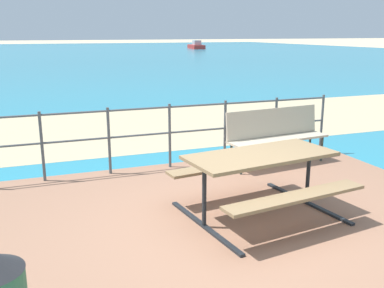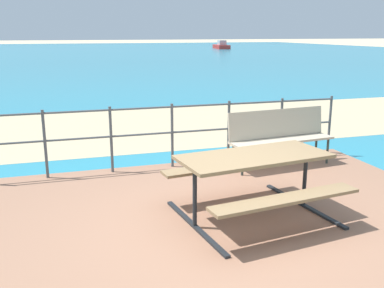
{
  "view_description": "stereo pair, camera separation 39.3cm",
  "coord_description": "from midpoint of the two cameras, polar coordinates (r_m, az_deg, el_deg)",
  "views": [
    {
      "loc": [
        -2.07,
        -4.16,
        2.22
      ],
      "look_at": [
        0.13,
        1.72,
        0.61
      ],
      "focal_mm": 40.85,
      "sensor_mm": 36.0,
      "label": 1
    },
    {
      "loc": [
        -1.7,
        -4.29,
        2.22
      ],
      "look_at": [
        0.13,
        1.72,
        0.61
      ],
      "focal_mm": 40.85,
      "sensor_mm": 36.0,
      "label": 2
    }
  ],
  "objects": [
    {
      "name": "park_bench",
      "position": [
        7.34,
        9.37,
        1.62
      ],
      "size": [
        1.83,
        0.61,
        0.93
      ],
      "rotation": [
        0.0,
        0.0,
        0.11
      ],
      "color": "#BCAD93",
      "rests_on": "patio_paving"
    },
    {
      "name": "boat_mid",
      "position": [
        59.85,
        0.36,
        12.69
      ],
      "size": [
        2.1,
        4.96,
        1.11
      ],
      "rotation": [
        0.0,
        0.0,
        1.43
      ],
      "color": "red",
      "rests_on": "sea_water"
    },
    {
      "name": "beach_strip",
      "position": [
        10.5,
        -9.7,
        2.07
      ],
      "size": [
        54.01,
        4.9,
        0.01
      ],
      "primitive_type": "cube",
      "rotation": [
        0.0,
        0.0,
        -0.0
      ],
      "color": "tan",
      "rests_on": "ground"
    },
    {
      "name": "patio_paving",
      "position": [
        5.12,
        3.27,
        -10.94
      ],
      "size": [
        6.4,
        5.2,
        0.06
      ],
      "primitive_type": "cube",
      "color": "#996B51",
      "rests_on": "ground"
    },
    {
      "name": "railing_fence",
      "position": [
        7.06,
        -4.53,
        2.0
      ],
      "size": [
        5.94,
        0.04,
        1.05
      ],
      "color": "#4C5156",
      "rests_on": "patio_paving"
    },
    {
      "name": "ground_plane",
      "position": [
        5.13,
        3.26,
        -11.24
      ],
      "size": [
        240.0,
        240.0,
        0.0
      ],
      "primitive_type": "plane",
      "color": "beige"
    },
    {
      "name": "picnic_table",
      "position": [
        5.22,
        6.78,
        -3.16
      ],
      "size": [
        1.96,
        1.78,
        0.77
      ],
      "rotation": [
        0.0,
        0.0,
        0.13
      ],
      "color": "#8C704C",
      "rests_on": "patio_paving"
    },
    {
      "name": "sea_water",
      "position": [
        44.32,
        -18.38,
        10.87
      ],
      "size": [
        90.0,
        90.0,
        0.01
      ],
      "primitive_type": "cube",
      "color": "teal",
      "rests_on": "ground"
    }
  ]
}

